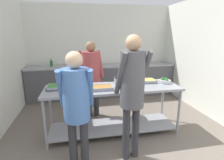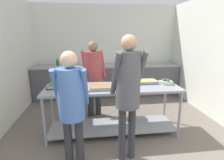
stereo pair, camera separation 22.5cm
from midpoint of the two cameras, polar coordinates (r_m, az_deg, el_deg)
The scene contains 14 objects.
wall_rear at distance 5.41m, azimuth -4.96°, elevation 9.61°, with size 4.35×0.06×2.65m.
wall_right at distance 4.24m, azimuth 29.34°, elevation 6.44°, with size 0.06×4.44×2.65m.
back_counter at distance 5.20m, azimuth -4.29°, elevation -0.20°, with size 4.19×0.65×0.93m.
serving_counter at distance 3.19m, azimuth -1.68°, elevation -7.20°, with size 2.39×0.72×0.89m.
serving_tray_greens at distance 3.18m, azimuth -18.69°, elevation -2.13°, with size 0.41×0.31×0.05m.
plate_stack at distance 2.85m, azimuth -12.21°, elevation -3.40°, with size 0.24×0.24×0.07m.
serving_tray_vegetables at distance 2.97m, azimuth -5.63°, elevation -2.59°, with size 0.36×0.27×0.05m.
sauce_pan at distance 3.33m, azimuth 0.66°, elevation -0.13°, with size 0.37×0.23×0.10m.
serving_tray_roast at distance 3.41m, azimuth 8.27°, elevation -0.38°, with size 0.47×0.27×0.05m.
broccoli_bowl at distance 3.44m, azimuth 15.05°, elevation -0.36°, with size 0.23×0.23×0.11m.
guest_serving_left at distance 2.28m, azimuth -14.36°, elevation -6.36°, with size 0.45×0.34×1.60m.
guest_serving_right at distance 2.36m, azimuth 3.92°, elevation -1.81°, with size 0.47×0.40×1.80m.
cook_behind_counter at distance 3.77m, azimuth -8.46°, elevation 2.54°, with size 0.55×0.41×1.66m.
water_bottle at distance 5.21m, azimuth -20.37°, elevation 5.28°, with size 0.08×0.08×0.22m.
Camera 1 is at (-0.71, -1.02, 1.79)m, focal length 28.00 mm.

